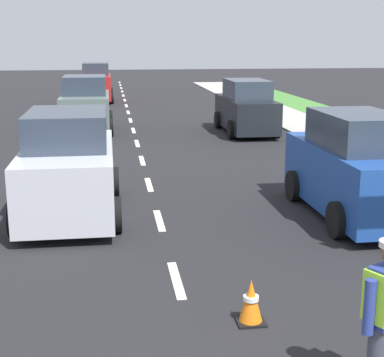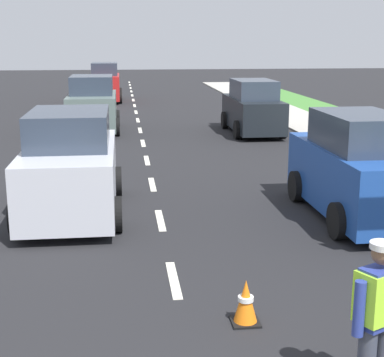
% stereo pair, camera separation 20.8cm
% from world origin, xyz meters
% --- Properties ---
extents(ground_plane, '(96.00, 96.00, 0.00)m').
position_xyz_m(ground_plane, '(0.00, 21.00, 0.00)').
color(ground_plane, black).
extents(lane_center_line, '(0.14, 46.40, 0.01)m').
position_xyz_m(lane_center_line, '(0.00, 25.20, 0.00)').
color(lane_center_line, silver).
rests_on(lane_center_line, ground).
extents(road_worker, '(0.66, 0.58, 1.67)m').
position_xyz_m(road_worker, '(1.72, 2.47, 0.93)').
color(road_worker, '#383D4C').
rests_on(road_worker, ground).
extents(traffic_cone_far, '(0.36, 0.36, 0.58)m').
position_xyz_m(traffic_cone_far, '(0.79, 4.23, 0.29)').
color(traffic_cone_far, black).
rests_on(traffic_cone_far, ground).
extents(car_oncoming_third, '(1.91, 4.28, 2.22)m').
position_xyz_m(car_oncoming_third, '(-1.62, 32.22, 1.03)').
color(car_oncoming_third, red).
rests_on(car_oncoming_third, ground).
extents(car_parked_curbside, '(1.86, 4.17, 2.13)m').
position_xyz_m(car_parked_curbside, '(3.94, 8.49, 0.99)').
color(car_parked_curbside, '#1E4799').
rests_on(car_parked_curbside, ground).
extents(car_oncoming_lead, '(2.04, 4.25, 2.12)m').
position_xyz_m(car_oncoming_lead, '(-1.77, 9.45, 0.99)').
color(car_oncoming_lead, silver).
rests_on(car_oncoming_lead, ground).
extents(car_oncoming_second, '(2.07, 4.04, 2.16)m').
position_xyz_m(car_oncoming_second, '(-1.83, 20.70, 1.00)').
color(car_oncoming_second, slate).
rests_on(car_oncoming_second, ground).
extents(car_parked_far, '(1.89, 4.32, 2.04)m').
position_xyz_m(car_parked_far, '(4.28, 19.50, 0.95)').
color(car_parked_far, black).
rests_on(car_parked_far, ground).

